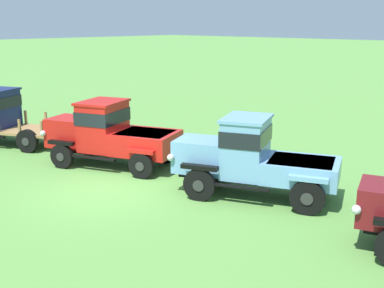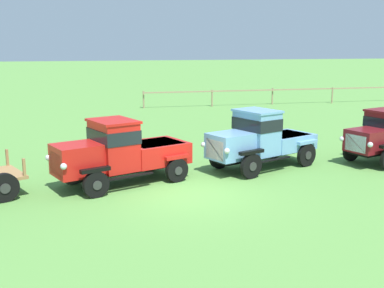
# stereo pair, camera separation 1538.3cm
# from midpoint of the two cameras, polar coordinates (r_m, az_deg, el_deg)

# --- Properties ---
(ground_plane) EXTENTS (240.00, 240.00, 0.00)m
(ground_plane) POSITION_cam_midpoint_polar(r_m,az_deg,el_deg) (12.60, -30.56, -11.81)
(ground_plane) COLOR #5B9342
(paddock_fence) EXTENTS (20.25, 0.58, 1.26)m
(paddock_fence) POSITION_cam_midpoint_polar(r_m,az_deg,el_deg) (32.56, 0.23, 5.25)
(paddock_fence) COLOR #997F60
(paddock_fence) RESTS_ON ground
(vintage_truck_second_in_line) EXTENTS (4.90, 3.32, 2.20)m
(vintage_truck_second_in_line) POSITION_cam_midpoint_polar(r_m,az_deg,el_deg) (14.39, -36.63, -4.99)
(vintage_truck_second_in_line) COLOR black
(vintage_truck_second_in_line) RESTS_ON ground
(vintage_truck_midrow_center) EXTENTS (4.82, 3.31, 2.25)m
(vintage_truck_midrow_center) POSITION_cam_midpoint_polar(r_m,az_deg,el_deg) (14.01, -15.02, -3.34)
(vintage_truck_midrow_center) COLOR black
(vintage_truck_midrow_center) RESTS_ON ground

